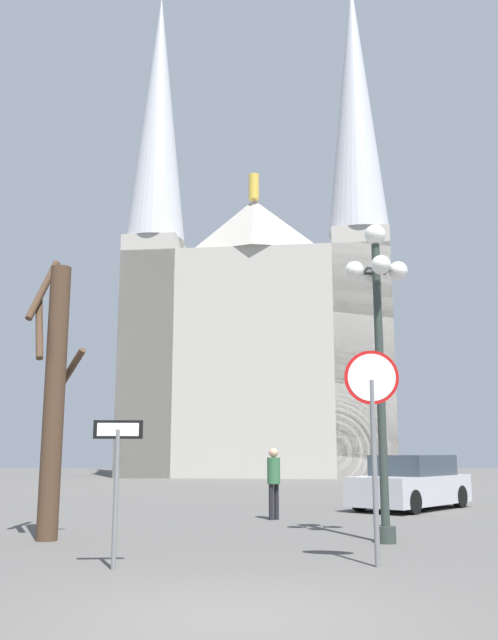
{
  "coord_description": "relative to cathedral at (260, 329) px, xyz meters",
  "views": [
    {
      "loc": [
        0.0,
        -7.24,
        1.63
      ],
      "look_at": [
        0.58,
        20.57,
        7.01
      ],
      "focal_mm": 38.17,
      "sensor_mm": 36.0,
      "label": 1
    }
  ],
  "objects": [
    {
      "name": "cathedral",
      "position": [
        0.0,
        0.0,
        0.0
      ],
      "size": [
        19.14,
        14.69,
        35.61
      ],
      "color": "#ADA89E",
      "rests_on": "ground"
    },
    {
      "name": "street_lamp",
      "position": [
        0.96,
        -34.5,
        -6.05
      ],
      "size": [
        1.22,
        1.22,
        6.03
      ],
      "color": "#2D3833",
      "rests_on": "ground"
    },
    {
      "name": "pedestrian_standing",
      "position": [
        -0.83,
        -30.19,
        -9.08
      ],
      "size": [
        0.32,
        0.32,
        1.71
      ],
      "color": "black",
      "rests_on": "ground"
    },
    {
      "name": "parked_car_near_silver",
      "position": [
        3.33,
        -27.2,
        -9.41
      ],
      "size": [
        4.23,
        4.43,
        1.53
      ],
      "color": "#B7B7BC",
      "rests_on": "ground"
    },
    {
      "name": "stop_sign",
      "position": [
        0.28,
        -37.07,
        -7.9
      ],
      "size": [
        0.82,
        0.13,
        3.14
      ],
      "color": "slate",
      "rests_on": "ground"
    },
    {
      "name": "bare_tree",
      "position": [
        -5.3,
        -34.02,
        -7.36
      ],
      "size": [
        1.18,
        1.15,
        5.53
      ],
      "color": "#473323",
      "rests_on": "ground"
    },
    {
      "name": "ground_plane",
      "position": [
        -1.79,
        -40.04,
        -10.12
      ],
      "size": [
        120.0,
        120.0,
        0.0
      ],
      "primitive_type": "plane",
      "color": "#514F4C"
    },
    {
      "name": "one_way_arrow_sign",
      "position": [
        -3.49,
        -37.21,
        -8.75
      ],
      "size": [
        0.71,
        0.08,
        2.08
      ],
      "color": "slate",
      "rests_on": "ground"
    }
  ]
}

